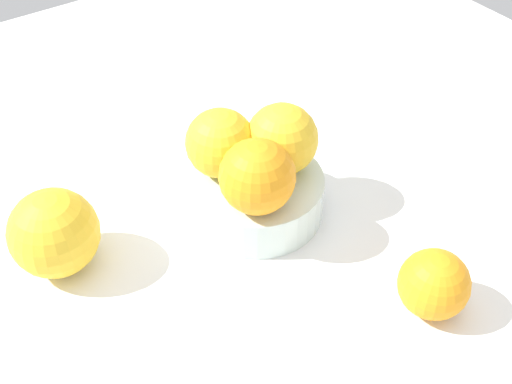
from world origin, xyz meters
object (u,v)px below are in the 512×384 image
orange_loose_0 (434,284)px  orange_loose_1 (54,233)px  fruit_bowl (256,196)px  orange_in_bowl_1 (257,176)px  orange_in_bowl_2 (220,143)px  orange_in_bowl_0 (281,139)px

orange_loose_0 → orange_loose_1: bearing=-43.6°
fruit_bowl → orange_in_bowl_1: orange_in_bowl_1 is taller
orange_in_bowl_1 → orange_loose_0: bearing=115.5°
orange_in_bowl_2 → orange_loose_0: bearing=108.9°
orange_in_bowl_2 → orange_in_bowl_1: bearing=89.9°
orange_in_bowl_0 → orange_loose_0: (-2.43, 19.27, -4.86)cm
orange_in_bowl_0 → orange_loose_1: bearing=-11.2°
orange_in_bowl_0 → orange_in_bowl_1: (5.18, 3.32, -0.01)cm
orange_in_bowl_2 → fruit_bowl: bearing=123.9°
fruit_bowl → orange_in_bowl_1: 7.05cm
orange_in_bowl_0 → orange_in_bowl_2: (5.16, -2.97, -0.14)cm
orange_in_bowl_2 → orange_loose_1: size_ratio=0.82×
orange_in_bowl_2 → orange_loose_0: (-7.59, 22.24, -4.71)cm
orange_in_bowl_1 → orange_loose_1: 19.33cm
orange_in_bowl_2 → orange_loose_0: 23.97cm
fruit_bowl → orange_in_bowl_0: orange_in_bowl_0 is taller
fruit_bowl → orange_loose_0: orange_loose_0 is taller
fruit_bowl → orange_loose_1: bearing=-13.3°
orange_in_bowl_0 → orange_loose_0: size_ratio=1.14×
fruit_bowl → orange_loose_1: (19.38, -4.58, 2.12)cm
orange_loose_1 → orange_in_bowl_0: bearing=168.8°
orange_in_bowl_1 → orange_loose_1: size_ratio=0.85×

